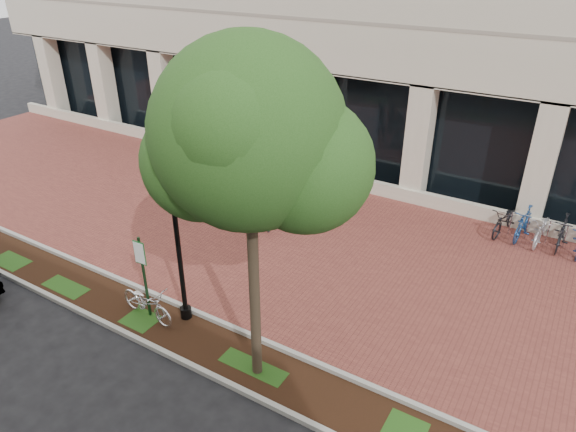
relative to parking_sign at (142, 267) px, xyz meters
The scene contains 13 objects.
ground 5.52m from the parking_sign, 75.05° to the left, with size 120.00×120.00×0.00m, color black.
brick_plaza 5.52m from the parking_sign, 75.05° to the left, with size 40.00×9.00×0.01m, color brown.
planting_strip 2.01m from the parking_sign, ahead, with size 40.00×1.50×0.01m, color black.
curb_plaza_side 2.07m from the parking_sign, 25.11° to the left, with size 40.00×0.12×0.12m, color #A4A39A.
curb_street_side 2.14m from the parking_sign, 31.93° to the right, with size 40.00×0.12×0.12m, color #A4A39A.
parking_sign is the anchor object (origin of this frame).
lamppost 1.37m from the parking_sign, 26.81° to the left, with size 0.36×0.36×4.35m.
street_tree 5.13m from the parking_sign, ahead, with size 4.10×3.42×7.18m.
locked_bicycle 1.01m from the parking_sign, 63.64° to the right, with size 0.61×1.76×0.92m, color silver.
pedestrian_left 5.09m from the parking_sign, 88.89° to the left, with size 0.58×0.38×1.60m, color #28292D.
pedestrian_mid 6.22m from the parking_sign, 90.87° to the left, with size 0.92×0.72×1.89m, color #5A5A5E.
pedestrian_right 6.63m from the parking_sign, 81.11° to the left, with size 0.84×0.55×1.72m, color slate.
bike_rack_cluster 12.04m from the parking_sign, 48.76° to the left, with size 3.00×1.87×1.04m.
Camera 1 is at (6.95, -12.13, 8.33)m, focal length 32.00 mm.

